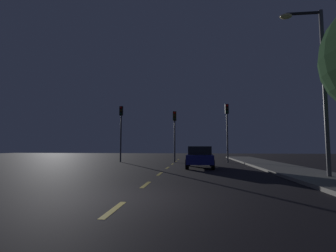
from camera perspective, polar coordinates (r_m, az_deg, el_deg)
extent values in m
plane|color=black|center=(14.14, -1.57, -10.70)|extent=(80.00, 80.00, 0.00)
cube|color=gray|center=(15.09, 28.38, -9.47)|extent=(3.00, 40.00, 0.15)
cube|color=#EACC4C|center=(6.22, -12.37, -18.24)|extent=(0.16, 1.60, 0.01)
cube|color=#EACC4C|center=(9.84, -5.13, -13.28)|extent=(0.16, 1.60, 0.01)
cube|color=#EACC4C|center=(13.55, -1.92, -10.94)|extent=(0.16, 1.60, 0.01)
cube|color=#EACC4C|center=(17.31, -0.12, -9.59)|extent=(0.16, 1.60, 0.01)
cube|color=#EACC4C|center=(21.08, 1.03, -8.72)|extent=(0.16, 1.60, 0.01)
cube|color=#EACC4C|center=(24.86, 1.82, -8.12)|extent=(0.16, 1.60, 0.01)
cube|color=#EACC4C|center=(28.64, 2.41, -7.67)|extent=(0.16, 1.60, 0.01)
cylinder|color=#4C4C51|center=(24.36, -10.78, -1.78)|extent=(0.14, 0.14, 5.38)
cube|color=black|center=(24.57, -10.70, 3.45)|extent=(0.32, 0.24, 0.90)
sphere|color=red|center=(24.46, -10.80, 4.20)|extent=(0.20, 0.20, 0.20)
sphere|color=#3F2D0C|center=(24.42, -10.81, 3.50)|extent=(0.20, 0.20, 0.20)
sphere|color=#0C3319|center=(24.38, -10.82, 2.80)|extent=(0.20, 0.20, 0.20)
cylinder|color=#4C4C51|center=(23.36, 1.54, -2.45)|extent=(0.14, 0.14, 4.80)
cube|color=#382D0C|center=(23.52, 1.53, 2.30)|extent=(0.32, 0.24, 0.90)
sphere|color=red|center=(23.40, 1.50, 3.08)|extent=(0.20, 0.20, 0.20)
sphere|color=#3F2D0C|center=(23.36, 1.50, 2.35)|extent=(0.20, 0.20, 0.20)
sphere|color=#0C3319|center=(23.33, 1.50, 1.62)|extent=(0.20, 0.20, 0.20)
cylinder|color=#4C4C51|center=(23.49, 13.48, -1.60)|extent=(0.14, 0.14, 5.40)
cube|color=black|center=(23.71, 13.37, 3.84)|extent=(0.32, 0.24, 0.90)
sphere|color=red|center=(23.60, 13.41, 4.62)|extent=(0.20, 0.20, 0.20)
sphere|color=#3F2D0C|center=(23.56, 13.42, 3.90)|extent=(0.20, 0.20, 0.20)
sphere|color=#0C3319|center=(23.51, 13.43, 3.18)|extent=(0.20, 0.20, 0.20)
cube|color=navy|center=(17.57, 7.32, -7.47)|extent=(1.82, 4.02, 0.60)
cube|color=black|center=(17.35, 7.30, -5.58)|extent=(1.57, 1.82, 0.56)
cylinder|color=black|center=(19.05, 4.83, -8.18)|extent=(0.23, 0.64, 0.64)
cylinder|color=black|center=(19.05, 9.80, -8.13)|extent=(0.23, 0.64, 0.64)
cylinder|color=black|center=(16.16, 4.42, -8.80)|extent=(0.23, 0.64, 0.64)
cylinder|color=black|center=(16.17, 10.28, -8.74)|extent=(0.23, 0.64, 0.64)
cylinder|color=#4C4C51|center=(13.42, 32.40, 6.49)|extent=(0.18, 0.18, 7.82)
cube|color=black|center=(14.30, 28.64, 21.78)|extent=(1.56, 0.10, 0.10)
ellipsoid|color=#F2D88C|center=(14.00, 25.48, 21.81)|extent=(0.56, 0.36, 0.24)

